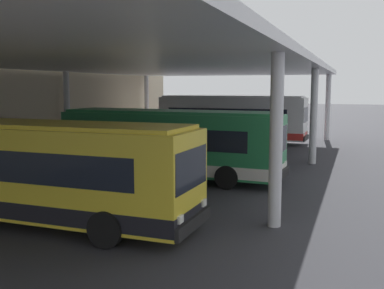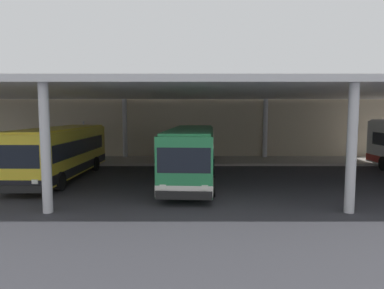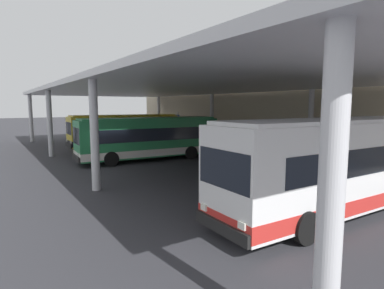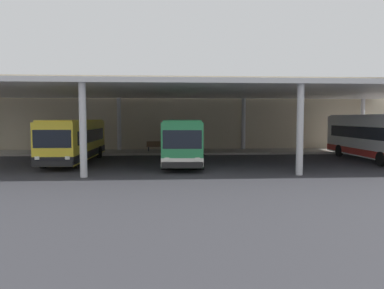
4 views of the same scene
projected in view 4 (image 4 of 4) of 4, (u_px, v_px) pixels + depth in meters
ground_plane at (191, 170)px, 23.93m from camera, size 200.00×200.00×0.00m
platform_kerb at (183, 152)px, 35.62m from camera, size 42.00×4.50×0.18m
station_building_facade at (181, 113)px, 38.59m from camera, size 48.00×1.60×7.53m
canopy_shelter at (186, 92)px, 29.03m from camera, size 40.00×17.00×5.55m
bus_nearest_bay at (75, 140)px, 27.80m from camera, size 2.86×10.57×3.17m
bus_second_bay at (184, 141)px, 27.18m from camera, size 3.16×10.66×3.17m
bus_middle_bay at (373, 137)px, 29.12m from camera, size 2.89×11.38×3.57m
bench_waiting at (156, 146)px, 35.47m from camera, size 1.80×0.45×0.92m
banner_sign at (85, 133)px, 34.07m from camera, size 0.70×0.12×3.20m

